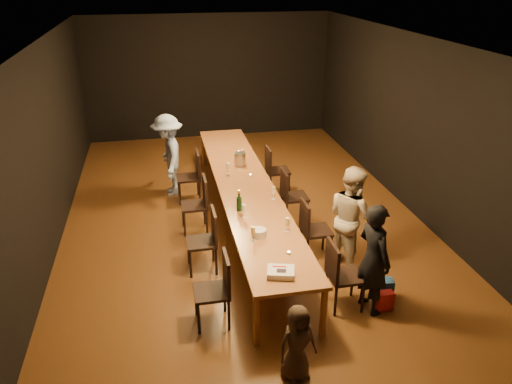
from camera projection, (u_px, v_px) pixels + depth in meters
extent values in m
plane|color=#4D2713|center=(246.00, 225.00, 8.46)|extent=(10.00, 10.00, 0.00)
cube|color=black|center=(209.00, 77.00, 12.30)|extent=(6.00, 0.04, 3.00)
cube|color=black|center=(376.00, 374.00, 3.38)|extent=(6.00, 0.04, 3.00)
cube|color=black|center=(43.00, 154.00, 7.30)|extent=(0.04, 10.00, 3.00)
cube|color=black|center=(420.00, 130.00, 8.38)|extent=(0.04, 10.00, 3.00)
cube|color=silver|center=(244.00, 43.00, 7.22)|extent=(6.00, 10.00, 0.04)
cube|color=brown|center=(245.00, 186.00, 8.16)|extent=(0.90, 6.00, 0.05)
cylinder|color=brown|center=(256.00, 320.00, 5.66)|extent=(0.08, 0.08, 0.70)
cylinder|color=brown|center=(324.00, 311.00, 5.80)|extent=(0.08, 0.08, 0.70)
cylinder|color=brown|center=(203.00, 151.00, 10.83)|extent=(0.08, 0.08, 0.70)
cylinder|color=brown|center=(240.00, 148.00, 10.97)|extent=(0.08, 0.08, 0.70)
imported|color=black|center=(374.00, 259.00, 6.13)|extent=(0.49, 0.61, 1.47)
imported|color=beige|center=(351.00, 217.00, 7.07)|extent=(0.76, 0.87, 1.53)
imported|color=#8DA3DA|center=(169.00, 155.00, 9.32)|extent=(0.63, 1.03, 1.56)
imported|color=#3B2A21|center=(297.00, 343.00, 5.18)|extent=(0.49, 0.38, 0.89)
cube|color=red|center=(384.00, 301.00, 6.34)|extent=(0.23, 0.14, 0.26)
cube|color=#285DAD|center=(383.00, 289.00, 6.54)|extent=(0.25, 0.19, 0.29)
cube|color=white|center=(281.00, 272.00, 5.77)|extent=(0.37, 0.32, 0.07)
cube|color=black|center=(281.00, 271.00, 5.73)|extent=(0.12, 0.11, 0.00)
cube|color=red|center=(280.00, 267.00, 5.81)|extent=(0.16, 0.07, 0.00)
cylinder|color=silver|center=(259.00, 233.00, 6.58)|extent=(0.24, 0.24, 0.11)
cylinder|color=#A2A2A6|center=(240.00, 159.00, 8.92)|extent=(0.21, 0.21, 0.23)
cylinder|color=#B2B7B2|center=(289.00, 253.00, 6.19)|extent=(0.05, 0.05, 0.03)
cylinder|color=#B2B7B2|center=(250.00, 175.00, 8.47)|extent=(0.05, 0.05, 0.03)
cylinder|color=#B2B7B2|center=(239.00, 152.00, 9.53)|extent=(0.05, 0.05, 0.03)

